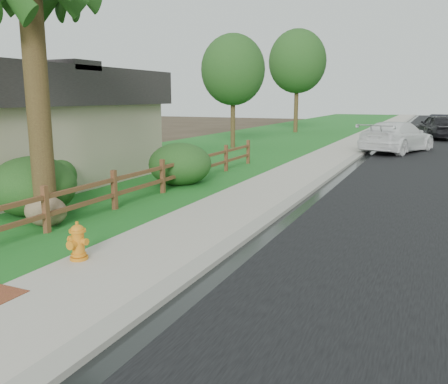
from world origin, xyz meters
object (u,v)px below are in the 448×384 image
at_px(ranch_fence, 140,181).
at_px(white_suv, 397,137).
at_px(fire_hydrant, 78,242).
at_px(dark_car_mid, 438,126).

distance_m(ranch_fence, white_suv, 17.09).
height_order(fire_hydrant, dark_car_mid, dark_car_mid).
distance_m(fire_hydrant, white_suv, 21.26).
height_order(ranch_fence, fire_hydrant, ranch_fence).
distance_m(white_suv, dark_car_mid, 10.22).
relative_size(ranch_fence, dark_car_mid, 3.27).
bearing_deg(white_suv, fire_hydrant, 98.98).
distance_m(fire_hydrant, dark_car_mid, 31.48).
relative_size(fire_hydrant, dark_car_mid, 0.14).
xyz_separation_m(ranch_fence, fire_hydrant, (1.90, -4.78, -0.20)).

